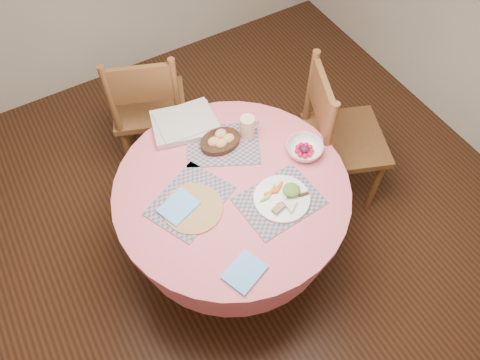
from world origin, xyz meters
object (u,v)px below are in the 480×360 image
object	(u,v)px
chair_right	(337,136)
chair_back	(149,106)
wicker_trivet	(193,208)
bread_bowl	(220,140)
fruit_bowl	(304,149)
latte_mug	(248,127)
dining_table	(232,207)
dinner_plate	(284,198)

from	to	relation	value
chair_right	chair_back	xyz separation A→B (m)	(-0.90, 0.84, -0.02)
wicker_trivet	bread_bowl	xyz separation A→B (m)	(0.32, 0.30, 0.03)
wicker_trivet	fruit_bowl	world-z (taller)	fruit_bowl
wicker_trivet	latte_mug	distance (m)	0.56
chair_back	fruit_bowl	world-z (taller)	chair_back
chair_back	bread_bowl	world-z (taller)	chair_back
dining_table	wicker_trivet	world-z (taller)	wicker_trivet
bread_bowl	chair_right	bearing A→B (deg)	-12.19
dinner_plate	chair_right	bearing A→B (deg)	27.14
dining_table	chair_right	world-z (taller)	chair_right
fruit_bowl	dining_table	bearing A→B (deg)	179.99
latte_mug	dining_table	bearing A→B (deg)	-134.08
wicker_trivet	dinner_plate	bearing A→B (deg)	-23.52
latte_mug	chair_right	bearing A→B (deg)	-13.47
chair_back	dinner_plate	world-z (taller)	chair_back
dining_table	bread_bowl	size ratio (longest dim) A/B	5.39
dinner_plate	fruit_bowl	xyz separation A→B (m)	(0.27, 0.20, 0.01)
fruit_bowl	bread_bowl	bearing A→B (deg)	142.50
chair_right	dinner_plate	xyz separation A→B (m)	(-0.63, -0.32, 0.22)
dining_table	chair_right	distance (m)	0.83
fruit_bowl	latte_mug	bearing A→B (deg)	128.26
dining_table	latte_mug	size ratio (longest dim) A/B	9.09
dinner_plate	latte_mug	world-z (taller)	latte_mug
wicker_trivet	dining_table	bearing A→B (deg)	4.38
dining_table	bread_bowl	world-z (taller)	bread_bowl
dining_table	chair_back	bearing A→B (deg)	94.79
wicker_trivet	dinner_plate	size ratio (longest dim) A/B	1.05
wicker_trivet	bread_bowl	bearing A→B (deg)	42.81
dining_table	wicker_trivet	distance (m)	0.31
dining_table	bread_bowl	xyz separation A→B (m)	(0.09, 0.28, 0.23)
wicker_trivet	dinner_plate	distance (m)	0.46
dining_table	dinner_plate	xyz separation A→B (m)	(0.19, -0.20, 0.22)
dining_table	fruit_bowl	world-z (taller)	fruit_bowl
chair_right	fruit_bowl	distance (m)	0.45
dining_table	chair_right	bearing A→B (deg)	8.51
chair_right	dining_table	bearing A→B (deg)	120.18
chair_back	latte_mug	size ratio (longest dim) A/B	7.47
latte_mug	fruit_bowl	distance (m)	0.33
dinner_plate	bread_bowl	distance (m)	0.49
chair_back	dinner_plate	bearing A→B (deg)	124.41
latte_mug	fruit_bowl	bearing A→B (deg)	-51.74
dinner_plate	latte_mug	distance (m)	0.47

